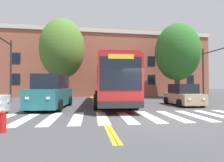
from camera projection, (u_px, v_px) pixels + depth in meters
ground_plane at (157, 121)px, 7.92m from camera, size 120.00×120.00×0.00m
crosswalk at (138, 117)px, 8.86m from camera, size 14.06×3.84×0.01m
lane_line_yellow_inner at (91, 98)px, 22.41m from camera, size 0.12×36.00×0.01m
lane_line_yellow_outer at (93, 98)px, 22.43m from camera, size 0.12×36.00×0.01m
city_bus at (111, 82)px, 15.20m from camera, size 3.49×12.50×3.49m
car_teal_near_lane at (52, 93)px, 12.14m from camera, size 2.58×5.22×2.32m
car_tan_far_lane at (183, 95)px, 13.92m from camera, size 2.14×3.76×1.70m
car_black_behind_bus at (109, 91)px, 23.77m from camera, size 2.37×4.42×1.85m
traffic_light_near_corner at (213, 64)px, 17.73m from camera, size 0.42×3.96×5.65m
traffic_light_far_corner at (5, 58)px, 14.50m from camera, size 0.50×3.84×5.71m
street_tree_curbside_large at (177, 52)px, 21.75m from camera, size 7.32×7.43×9.33m
street_tree_curbside_small at (62, 49)px, 19.27m from camera, size 6.89×6.90×8.95m
building_facade at (107, 65)px, 27.53m from camera, size 30.61×6.53×9.63m
fire_hydrant at (3, 122)px, 5.92m from camera, size 0.22×0.22×0.75m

